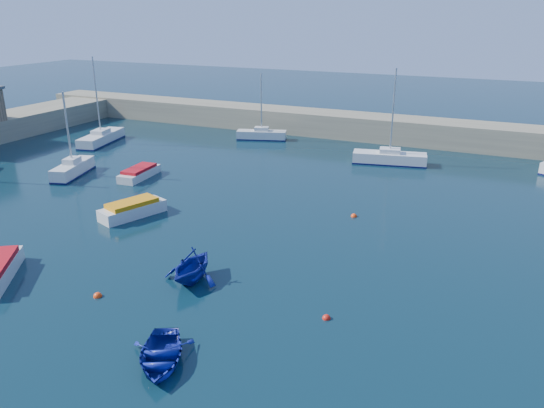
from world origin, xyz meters
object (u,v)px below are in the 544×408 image
at_px(sailboat_6, 389,158).
at_px(dinghy_left, 192,265).
at_px(motorboat_2, 139,173).
at_px(dinghy_center, 160,355).
at_px(motorboat_1, 133,209).
at_px(sailboat_5, 262,135).
at_px(sailboat_4, 101,138).
at_px(sailboat_3, 73,168).

distance_m(sailboat_6, dinghy_left, 27.81).
bearing_deg(motorboat_2, dinghy_center, -55.28).
height_order(motorboat_1, motorboat_2, motorboat_1).
height_order(sailboat_5, motorboat_2, sailboat_5).
height_order(sailboat_4, sailboat_5, sailboat_4).
bearing_deg(sailboat_4, sailboat_5, 17.46).
relative_size(sailboat_3, motorboat_2, 1.58).
height_order(sailboat_4, motorboat_1, sailboat_4).
distance_m(sailboat_3, motorboat_2, 6.04).
bearing_deg(sailboat_3, motorboat_2, 1.73).
bearing_deg(dinghy_center, sailboat_5, 81.73).
bearing_deg(sailboat_5, sailboat_4, 102.13).
bearing_deg(dinghy_left, sailboat_3, 145.73).
height_order(sailboat_6, dinghy_center, sailboat_6).
distance_m(sailboat_3, sailboat_5, 21.37).
bearing_deg(motorboat_1, sailboat_6, 77.79).
relative_size(motorboat_2, dinghy_center, 1.26).
distance_m(sailboat_4, motorboat_1, 23.62).
bearing_deg(sailboat_6, sailboat_4, 87.58).
xyz_separation_m(sailboat_3, motorboat_1, (11.07, -5.79, -0.09)).
height_order(sailboat_4, sailboat_6, sailboat_4).
relative_size(sailboat_6, dinghy_center, 2.41).
bearing_deg(sailboat_5, dinghy_left, -178.74).
bearing_deg(motorboat_2, sailboat_6, 30.72).
distance_m(sailboat_5, dinghy_left, 33.29).
relative_size(sailboat_5, sailboat_6, 0.82).
height_order(sailboat_6, motorboat_1, sailboat_6).
xyz_separation_m(sailboat_3, sailboat_4, (-6.03, 10.50, -0.03)).
bearing_deg(dinghy_left, motorboat_1, 141.60).
xyz_separation_m(sailboat_5, sailboat_6, (15.34, -4.02, 0.03)).
height_order(sailboat_6, motorboat_2, sailboat_6).
xyz_separation_m(sailboat_5, dinghy_center, (13.53, -38.08, -0.18)).
bearing_deg(sailboat_4, dinghy_center, -57.97).
relative_size(sailboat_4, dinghy_center, 2.50).
bearing_deg(dinghy_center, sailboat_4, 106.66).
distance_m(motorboat_1, dinghy_left, 11.05).
distance_m(sailboat_4, dinghy_left, 34.60).
relative_size(sailboat_3, sailboat_6, 0.83).
distance_m(sailboat_6, motorboat_2, 23.10).
bearing_deg(motorboat_2, sailboat_5, 73.99).
distance_m(sailboat_5, motorboat_1, 25.14).
xyz_separation_m(motorboat_1, dinghy_left, (9.01, -6.40, 0.38)).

